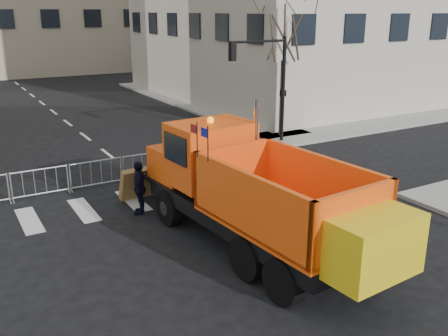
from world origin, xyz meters
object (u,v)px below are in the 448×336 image
cop_b (179,177)px  cop_c (140,188)px  newspaper_box (256,150)px  cop_a (193,170)px  plow_truck (255,192)px

cop_b → cop_c: cop_b is taller
cop_b → cop_c: 1.63m
newspaper_box → cop_a: bearing=-162.9°
cop_a → newspaper_box: 4.55m
cop_c → newspaper_box: 6.92m
newspaper_box → plow_truck: bearing=-132.3°
cop_b → cop_c: (-1.60, -0.29, -0.03)m
cop_b → newspaper_box: bearing=-164.8°
plow_truck → cop_b: (-0.23, 4.55, -0.85)m
plow_truck → cop_c: (-1.83, 4.26, -0.88)m
cop_b → newspaper_box: (4.81, 2.32, -0.25)m
plow_truck → newspaper_box: (4.57, 6.87, -1.10)m
newspaper_box → cop_b: bearing=-162.9°
plow_truck → cop_c: size_ratio=5.76×
plow_truck → cop_b: plow_truck is taller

